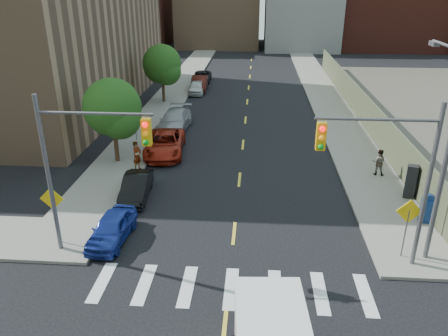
% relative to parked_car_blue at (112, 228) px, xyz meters
% --- Properties ---
extents(sidewalk_nw, '(3.50, 73.00, 0.15)m').
position_rel_parked_car_blue_xyz_m(sidewalk_nw, '(-2.26, 34.50, -0.55)').
color(sidewalk_nw, gray).
rests_on(sidewalk_nw, ground).
extents(sidewalk_ne, '(3.50, 73.00, 0.15)m').
position_rel_parked_car_blue_xyz_m(sidewalk_ne, '(13.24, 34.50, -0.55)').
color(sidewalk_ne, gray).
rests_on(sidewalk_ne, ground).
extents(fence_north, '(0.12, 44.00, 2.50)m').
position_rel_parked_car_blue_xyz_m(fence_north, '(15.09, 21.00, 0.62)').
color(fence_north, '#535B40').
rests_on(fence_north, ground).
extents(building_nw, '(22.00, 30.00, 16.00)m').
position_rel_parked_car_blue_xyz_m(building_nw, '(-16.51, 23.00, 7.37)').
color(building_nw, '#8C6B4C').
rests_on(building_nw, ground).
extents(bg_bldg_west, '(14.00, 18.00, 12.00)m').
position_rel_parked_car_blue_xyz_m(bg_bldg_west, '(-16.51, 63.00, 5.37)').
color(bg_bldg_west, '#592319').
rests_on(bg_bldg_west, ground).
extents(bg_bldg_midwest, '(14.00, 16.00, 15.00)m').
position_rel_parked_car_blue_xyz_m(bg_bldg_midwest, '(-0.51, 65.00, 6.87)').
color(bg_bldg_midwest, '#8C6B4C').
rests_on(bg_bldg_midwest, ground).
extents(bg_bldg_center, '(12.00, 16.00, 10.00)m').
position_rel_parked_car_blue_xyz_m(bg_bldg_center, '(13.49, 63.00, 4.37)').
color(bg_bldg_center, gray).
rests_on(bg_bldg_center, ground).
extents(signal_nw, '(4.59, 0.30, 7.00)m').
position_rel_parked_car_blue_xyz_m(signal_nw, '(-0.49, -1.00, 3.90)').
color(signal_nw, '#59595E').
rests_on(signal_nw, ground).
extents(signal_ne, '(4.59, 0.30, 7.00)m').
position_rel_parked_car_blue_xyz_m(signal_ne, '(11.48, -1.00, 3.90)').
color(signal_ne, '#59595E').
rests_on(signal_ne, ground).
extents(streetlight_ne, '(0.25, 3.70, 9.00)m').
position_rel_parked_car_blue_xyz_m(streetlight_ne, '(13.69, -0.10, 4.59)').
color(streetlight_ne, '#59595E').
rests_on(streetlight_ne, ground).
extents(warn_sign_nw, '(1.06, 0.06, 2.83)m').
position_rel_parked_car_blue_xyz_m(warn_sign_nw, '(-2.31, -0.50, 1.37)').
color(warn_sign_nw, '#59595E').
rests_on(warn_sign_nw, ground).
extents(warn_sign_ne, '(1.06, 0.06, 2.83)m').
position_rel_parked_car_blue_xyz_m(warn_sign_ne, '(12.69, -0.50, 1.37)').
color(warn_sign_ne, '#59595E').
rests_on(warn_sign_ne, ground).
extents(warn_sign_midwest, '(1.06, 0.06, 2.83)m').
position_rel_parked_car_blue_xyz_m(warn_sign_midwest, '(-2.31, 13.00, 1.37)').
color(warn_sign_midwest, '#59595E').
rests_on(warn_sign_midwest, ground).
extents(tree_west_near, '(3.66, 3.64, 5.52)m').
position_rel_parked_car_blue_xyz_m(tree_west_near, '(-2.51, 9.05, 2.85)').
color(tree_west_near, '#332114').
rests_on(tree_west_near, ground).
extents(tree_west_far, '(3.66, 3.64, 5.52)m').
position_rel_parked_car_blue_xyz_m(tree_west_far, '(-2.51, 24.05, 2.85)').
color(tree_west_far, '#332114').
rests_on(tree_west_far, ground).
extents(parked_car_blue, '(1.70, 3.75, 1.25)m').
position_rel_parked_car_blue_xyz_m(parked_car_blue, '(0.00, 0.00, 0.00)').
color(parked_car_blue, navy).
rests_on(parked_car_blue, ground).
extents(parked_car_black, '(1.59, 3.89, 1.26)m').
position_rel_parked_car_blue_xyz_m(parked_car_black, '(-0.01, 4.28, 0.00)').
color(parked_car_black, black).
rests_on(parked_car_black, ground).
extents(parked_car_red, '(2.94, 5.55, 1.49)m').
position_rel_parked_car_blue_xyz_m(parked_car_red, '(0.27, 10.79, 0.12)').
color(parked_car_red, maroon).
rests_on(parked_car_red, ground).
extents(parked_car_silver, '(2.40, 5.39, 1.54)m').
position_rel_parked_car_blue_xyz_m(parked_car_silver, '(0.01, 15.96, 0.14)').
color(parked_car_silver, '#95979C').
rests_on(parked_car_silver, ground).
extents(parked_car_white, '(1.63, 3.93, 1.33)m').
position_rel_parked_car_blue_xyz_m(parked_car_white, '(0.16, 27.95, 0.04)').
color(parked_car_white, silver).
rests_on(parked_car_white, ground).
extents(parked_car_maroon, '(1.79, 4.60, 1.49)m').
position_rel_parked_car_blue_xyz_m(parked_car_maroon, '(0.27, 29.33, 0.12)').
color(parked_car_maroon, '#3D130C').
rests_on(parked_car_maroon, ground).
extents(parked_car_grey, '(2.08, 4.42, 1.22)m').
position_rel_parked_car_blue_xyz_m(parked_car_grey, '(-0.01, 33.50, -0.01)').
color(parked_car_grey, black).
rests_on(parked_car_grey, ground).
extents(mailbox, '(0.70, 0.60, 1.47)m').
position_rel_parked_car_blue_xyz_m(mailbox, '(14.69, 2.52, 0.24)').
color(mailbox, navy).
rests_on(mailbox, sidewalk_ne).
extents(payphone, '(0.66, 0.60, 1.85)m').
position_rel_parked_car_blue_xyz_m(payphone, '(14.69, 5.11, 0.45)').
color(payphone, black).
rests_on(payphone, sidewalk_ne).
extents(pedestrian_west, '(0.67, 0.79, 1.84)m').
position_rel_parked_car_blue_xyz_m(pedestrian_west, '(-0.81, 7.66, 0.45)').
color(pedestrian_west, gray).
rests_on(pedestrian_west, sidewalk_nw).
extents(pedestrian_east, '(0.92, 0.80, 1.60)m').
position_rel_parked_car_blue_xyz_m(pedestrian_east, '(13.75, 8.03, 0.33)').
color(pedestrian_east, gray).
rests_on(pedestrian_east, sidewalk_ne).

